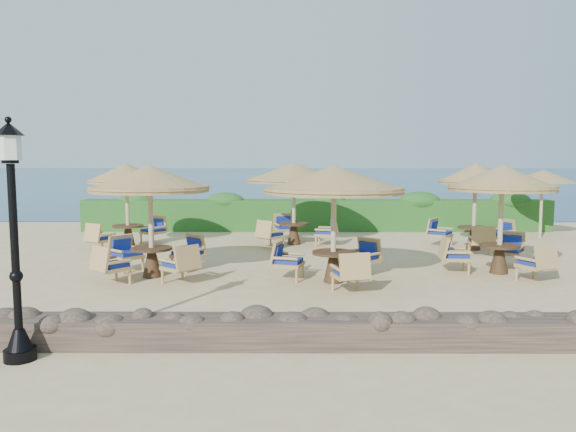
{
  "coord_description": "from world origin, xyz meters",
  "views": [
    {
      "loc": [
        -1.0,
        -14.41,
        2.84
      ],
      "look_at": [
        -1.06,
        0.23,
        1.3
      ],
      "focal_mm": 35.0,
      "sensor_mm": 36.0,
      "label": 1
    }
  ],
  "objects_px": {
    "cafe_set_0": "(150,200)",
    "cafe_set_1": "(334,195)",
    "extra_parasol": "(543,176)",
    "cafe_set_3": "(127,187)",
    "lamp_post": "(15,251)",
    "cafe_set_2": "(502,198)",
    "cafe_set_5": "(475,193)",
    "cafe_set_4": "(294,184)"
  },
  "relations": [
    {
      "from": "lamp_post",
      "to": "extra_parasol",
      "type": "height_order",
      "value": "lamp_post"
    },
    {
      "from": "lamp_post",
      "to": "cafe_set_5",
      "type": "height_order",
      "value": "lamp_post"
    },
    {
      "from": "cafe_set_0",
      "to": "cafe_set_5",
      "type": "height_order",
      "value": "same"
    },
    {
      "from": "cafe_set_1",
      "to": "extra_parasol",
      "type": "bearing_deg",
      "value": 42.02
    },
    {
      "from": "lamp_post",
      "to": "cafe_set_5",
      "type": "xyz_separation_m",
      "value": [
        9.44,
        9.5,
        0.19
      ]
    },
    {
      "from": "cafe_set_1",
      "to": "cafe_set_2",
      "type": "xyz_separation_m",
      "value": [
        4.15,
        1.01,
        -0.14
      ]
    },
    {
      "from": "extra_parasol",
      "to": "cafe_set_5",
      "type": "relative_size",
      "value": 0.87
    },
    {
      "from": "extra_parasol",
      "to": "cafe_set_3",
      "type": "height_order",
      "value": "cafe_set_3"
    },
    {
      "from": "cafe_set_3",
      "to": "cafe_set_5",
      "type": "bearing_deg",
      "value": -2.06
    },
    {
      "from": "cafe_set_0",
      "to": "extra_parasol",
      "type": "bearing_deg",
      "value": 28.23
    },
    {
      "from": "extra_parasol",
      "to": "cafe_set_5",
      "type": "distance_m",
      "value": 4.05
    },
    {
      "from": "cafe_set_0",
      "to": "cafe_set_5",
      "type": "relative_size",
      "value": 1.02
    },
    {
      "from": "lamp_post",
      "to": "cafe_set_5",
      "type": "distance_m",
      "value": 13.39
    },
    {
      "from": "extra_parasol",
      "to": "cafe_set_4",
      "type": "height_order",
      "value": "cafe_set_4"
    },
    {
      "from": "lamp_post",
      "to": "cafe_set_2",
      "type": "bearing_deg",
      "value": 33.76
    },
    {
      "from": "cafe_set_4",
      "to": "cafe_set_2",
      "type": "bearing_deg",
      "value": -42.33
    },
    {
      "from": "cafe_set_1",
      "to": "cafe_set_4",
      "type": "xyz_separation_m",
      "value": [
        -0.86,
        5.58,
        -0.02
      ]
    },
    {
      "from": "cafe_set_1",
      "to": "lamp_post",
      "type": "bearing_deg",
      "value": -133.97
    },
    {
      "from": "cafe_set_0",
      "to": "cafe_set_3",
      "type": "relative_size",
      "value": 1.03
    },
    {
      "from": "lamp_post",
      "to": "cafe_set_0",
      "type": "height_order",
      "value": "lamp_post"
    },
    {
      "from": "lamp_post",
      "to": "cafe_set_2",
      "type": "xyz_separation_m",
      "value": [
        8.92,
        5.96,
        0.3
      ]
    },
    {
      "from": "cafe_set_0",
      "to": "cafe_set_1",
      "type": "distance_m",
      "value": 4.31
    },
    {
      "from": "cafe_set_5",
      "to": "cafe_set_2",
      "type": "bearing_deg",
      "value": -98.32
    },
    {
      "from": "cafe_set_0",
      "to": "cafe_set_2",
      "type": "distance_m",
      "value": 8.43
    },
    {
      "from": "cafe_set_4",
      "to": "cafe_set_0",
      "type": "bearing_deg",
      "value": -124.17
    },
    {
      "from": "extra_parasol",
      "to": "cafe_set_2",
      "type": "distance_m",
      "value": 7.08
    },
    {
      "from": "cafe_set_2",
      "to": "cafe_set_5",
      "type": "xyz_separation_m",
      "value": [
        0.52,
        3.54,
        -0.11
      ]
    },
    {
      "from": "extra_parasol",
      "to": "cafe_set_4",
      "type": "distance_m",
      "value": 8.81
    },
    {
      "from": "cafe_set_0",
      "to": "cafe_set_1",
      "type": "xyz_separation_m",
      "value": [
        4.27,
        -0.56,
        0.16
      ]
    },
    {
      "from": "lamp_post",
      "to": "cafe_set_0",
      "type": "relative_size",
      "value": 1.17
    },
    {
      "from": "cafe_set_4",
      "to": "cafe_set_5",
      "type": "bearing_deg",
      "value": -10.5
    },
    {
      "from": "cafe_set_4",
      "to": "cafe_set_3",
      "type": "bearing_deg",
      "value": -173.06
    },
    {
      "from": "extra_parasol",
      "to": "cafe_set_1",
      "type": "bearing_deg",
      "value": -137.98
    },
    {
      "from": "cafe_set_2",
      "to": "cafe_set_4",
      "type": "xyz_separation_m",
      "value": [
        -5.01,
        4.56,
        0.12
      ]
    },
    {
      "from": "cafe_set_5",
      "to": "cafe_set_3",
      "type": "bearing_deg",
      "value": 177.94
    },
    {
      "from": "cafe_set_1",
      "to": "cafe_set_3",
      "type": "relative_size",
      "value": 1.16
    },
    {
      "from": "extra_parasol",
      "to": "cafe_set_4",
      "type": "bearing_deg",
      "value": -170.37
    },
    {
      "from": "cafe_set_0",
      "to": "lamp_post",
      "type": "bearing_deg",
      "value": -95.25
    },
    {
      "from": "cafe_set_1",
      "to": "cafe_set_3",
      "type": "distance_m",
      "value": 7.85
    },
    {
      "from": "cafe_set_3",
      "to": "cafe_set_5",
      "type": "distance_m",
      "value": 10.77
    },
    {
      "from": "cafe_set_1",
      "to": "cafe_set_0",
      "type": "bearing_deg",
      "value": 172.57
    },
    {
      "from": "cafe_set_3",
      "to": "lamp_post",
      "type": "bearing_deg",
      "value": -82.39
    }
  ]
}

